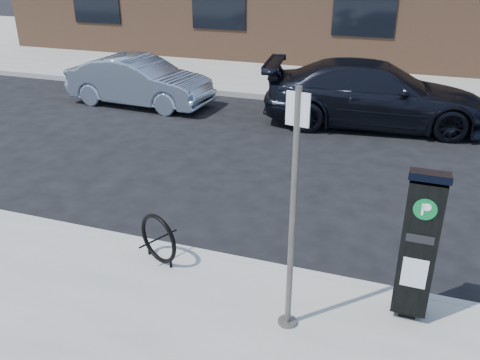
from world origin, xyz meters
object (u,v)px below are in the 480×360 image
at_px(parking_kiosk, 419,244).
at_px(bike_rack, 158,239).
at_px(car_dark, 375,94).
at_px(car_silver, 139,81).
at_px(sign_pole, 293,218).

relative_size(parking_kiosk, bike_rack, 2.58).
bearing_deg(bike_rack, car_dark, 98.28).
height_order(parking_kiosk, car_silver, parking_kiosk).
height_order(sign_pole, bike_rack, sign_pole).
relative_size(sign_pole, car_silver, 0.67).
height_order(bike_rack, car_silver, car_silver).
distance_m(parking_kiosk, car_silver, 9.95).
relative_size(bike_rack, car_dark, 0.13).
xyz_separation_m(bike_rack, car_silver, (-4.13, 6.80, 0.16)).
relative_size(parking_kiosk, car_dark, 0.34).
bearing_deg(car_silver, parking_kiosk, -130.06).
height_order(parking_kiosk, car_dark, parking_kiosk).
xyz_separation_m(sign_pole, bike_rack, (-1.88, 0.62, -0.97)).
distance_m(car_silver, car_dark, 6.09).
xyz_separation_m(bike_rack, car_dark, (1.95, 7.13, 0.27)).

